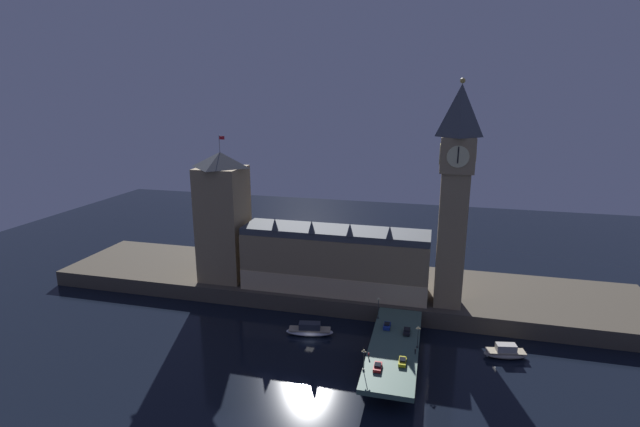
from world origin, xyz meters
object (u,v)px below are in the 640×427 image
Objects in this scene: car_southbound_lead at (403,361)px; pedestrian_mid_walk at (415,351)px; street_lamp_mid at (418,335)px; car_southbound_trail at (407,331)px; boat_upstream at (310,330)px; car_northbound_trail at (378,367)px; boat_downstream at (506,353)px; pedestrian_near_rail at (369,355)px; car_northbound_lead at (387,326)px; victoria_tower at (223,216)px; street_lamp_far at (378,306)px; clock_tower at (455,191)px; street_lamp_near at (364,357)px.

pedestrian_mid_walk is at bearing 61.99° from car_southbound_lead.
street_lamp_mid is at bearing 69.57° from car_southbound_lead.
boat_upstream is (-30.39, 2.03, -4.80)m from car_southbound_trail.
boat_downstream is at bearing 34.72° from car_northbound_trail.
pedestrian_near_rail reaches higher than boat_downstream.
car_northbound_lead is at bearing 108.10° from car_southbound_lead.
car_southbound_trail is at bearing -3.82° from boat_upstream.
pedestrian_mid_walk is 29.42m from boat_downstream.
pedestrian_near_rail is (-3.02, 4.73, 0.16)m from car_northbound_trail.
boat_upstream is at bearing -31.94° from victoria_tower.
street_lamp_far is (-12.46, 18.22, 3.55)m from pedestrian_mid_walk.
clock_tower reaches higher than street_lamp_mid.
boat_downstream is at bearing -13.56° from victoria_tower.
car_southbound_lead is 25.96m from street_lamp_far.
victoria_tower is 86.29m from pedestrian_mid_walk.
car_southbound_lead is 0.71× the size of street_lamp_near.
pedestrian_mid_walk is 0.28× the size of street_lamp_near.
car_southbound_lead is 0.27× the size of boat_upstream.
pedestrian_mid_walk is at bearing -96.52° from street_lamp_mid.
street_lamp_near is 0.38× the size of boat_upstream.
car_southbound_trail reaches higher than car_southbound_lead.
clock_tower is at bearing 50.63° from car_northbound_lead.
victoria_tower reaches higher than street_lamp_far.
car_northbound_lead is 0.97× the size of car_southbound_trail.
pedestrian_near_rail reaches higher than car_southbound_lead.
victoria_tower is 12.80× the size of car_southbound_lead.
car_northbound_trail is (64.72, -47.69, -23.81)m from victoria_tower.
clock_tower is 5.64× the size of boat_downstream.
pedestrian_near_rail is 0.24× the size of street_lamp_mid.
clock_tower is 1.35× the size of victoria_tower.
boat_upstream is (-24.36, 0.11, -4.84)m from car_northbound_lead.
victoria_tower is at bearing 155.02° from street_lamp_mid.
victoria_tower is 55.48m from boat_upstream.
street_lamp_far is 23.23m from boat_upstream.
street_lamp_mid is (9.45, -9.28, 3.30)m from car_northbound_lead.
street_lamp_far is 0.54× the size of boat_downstream.
victoria_tower reaches higher than car_southbound_lead.
car_southbound_trail is at bearing -173.37° from boat_downstream.
car_southbound_lead is 34.90m from boat_downstream.
car_northbound_trail is 4.87m from street_lamp_near.
street_lamp_mid is at bearing 34.00° from pedestrian_near_rail.
car_northbound_trail is at bearing -125.72° from street_lamp_mid.
street_lamp_near is (61.30, -49.28, -20.72)m from victoria_tower.
street_lamp_mid is (0.40, 3.50, 3.16)m from pedestrian_mid_walk.
street_lamp_mid is 36.02m from boat_upstream.
car_southbound_trail is at bearing 90.00° from car_southbound_lead.
boat_upstream is at bearing 130.98° from street_lamp_near.
car_southbound_trail is (0.00, 16.54, 0.01)m from car_southbound_lead.
victoria_tower is 78.81m from pedestrian_near_rail.
boat_upstream is at bearing 164.47° from street_lamp_mid.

